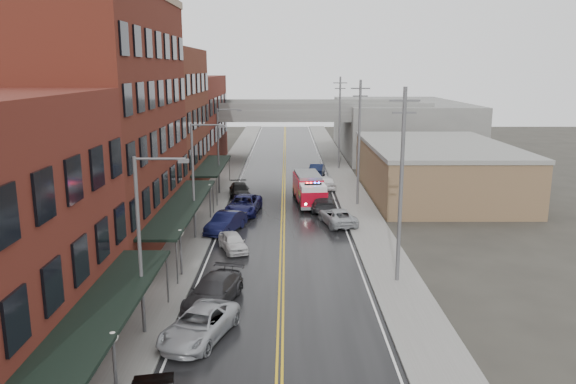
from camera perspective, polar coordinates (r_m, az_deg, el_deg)
name	(u,v)px	position (r m, az deg, el deg)	size (l,w,h in m)	color
road	(283,219)	(49.66, -0.51, -2.74)	(11.00, 160.00, 0.02)	black
sidewalk_left	(201,218)	(50.22, -8.88, -2.64)	(3.00, 160.00, 0.15)	slate
sidewalk_right	(365,218)	(50.13, 7.87, -2.64)	(3.00, 160.00, 0.15)	slate
curb_left	(219,218)	(50.00, -7.01, -2.65)	(0.30, 160.00, 0.15)	gray
curb_right	(347,218)	(49.93, 5.99, -2.65)	(0.30, 160.00, 0.15)	gray
brick_building_b	(100,125)	(43.32, -18.60, 6.47)	(9.00, 20.00, 18.00)	#582517
brick_building_c	(155,123)	(60.24, -13.31, 6.86)	(9.00, 15.00, 15.00)	#5C2C1B
brick_building_far	(186,122)	(77.45, -10.36, 7.05)	(9.00, 20.00, 12.00)	maroon
tan_building	(436,171)	(60.92, 14.78, 2.09)	(14.00, 22.00, 5.00)	brown
right_far_block	(399,127)	(90.13, 11.24, 6.48)	(18.00, 30.00, 8.00)	slate
awning_0	(101,313)	(25.35, -18.47, -11.58)	(2.60, 16.00, 3.09)	black
awning_1	(183,205)	(42.85, -10.65, -1.31)	(2.60, 18.00, 3.09)	black
awning_2	(213,166)	(59.79, -7.66, 2.68)	(2.60, 13.00, 3.09)	black
globe_lamp_0	(114,351)	(23.60, -17.29, -15.17)	(0.44, 0.44, 3.12)	#59595B
globe_lamp_1	(180,242)	(36.20, -10.88, -5.00)	(0.44, 0.44, 3.12)	#59595B
globe_lamp_2	(210,193)	(49.56, -7.94, -0.15)	(0.44, 0.44, 3.12)	#59595B
street_lamp_0	(144,235)	(27.94, -14.41, -4.26)	(2.64, 0.22, 9.00)	#59595B
street_lamp_1	(196,174)	(43.20, -9.30, 1.83)	(2.64, 0.22, 9.00)	#59595B
street_lamp_2	(220,146)	(58.85, -6.87, 4.71)	(2.64, 0.22, 9.00)	#59595B
utility_pole_0	(401,183)	(34.30, 11.43, 0.90)	(1.80, 0.24, 12.00)	#59595B
utility_pole_1	(359,141)	(53.79, 7.23, 5.18)	(1.80, 0.24, 12.00)	#59595B
utility_pole_2	(340,121)	(73.55, 5.26, 7.16)	(1.80, 0.24, 12.00)	#59595B
overpass	(284,119)	(80.23, -0.38, 7.43)	(40.00, 10.00, 7.50)	slate
fire_truck	(309,189)	(54.81, 2.17, 0.36)	(3.71, 8.02, 2.85)	#AF081B
parked_car_left_2	(199,325)	(28.60, -8.99, -13.17)	(2.46, 5.33, 1.48)	#A4A7AC
parked_car_left_3	(214,291)	(32.31, -7.57, -9.94)	(2.19, 5.39, 1.56)	#2A2A2C
parked_car_left_4	(233,242)	(41.22, -5.62, -5.07)	(1.57, 3.90, 1.33)	silver
parked_car_left_5	(226,222)	(45.80, -6.33, -3.09)	(1.72, 4.94, 1.63)	black
parked_car_left_6	(244,205)	(51.50, -4.51, -1.30)	(2.72, 5.90, 1.64)	#111241
parked_car_left_7	(239,190)	(58.07, -4.96, 0.17)	(2.01, 4.95, 1.44)	black
parked_car_right_0	(338,217)	(47.91, 5.05, -2.50)	(2.34, 5.07, 1.41)	#A2A5A9
parked_car_right_1	(321,201)	(52.90, 3.41, -0.91)	(2.29, 5.64, 1.64)	#2A2A2C
parked_car_right_2	(326,182)	(61.86, 3.88, 1.00)	(1.81, 4.50, 1.53)	white
parked_car_right_3	(317,170)	(69.60, 2.98, 2.29)	(1.62, 4.64, 1.53)	black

